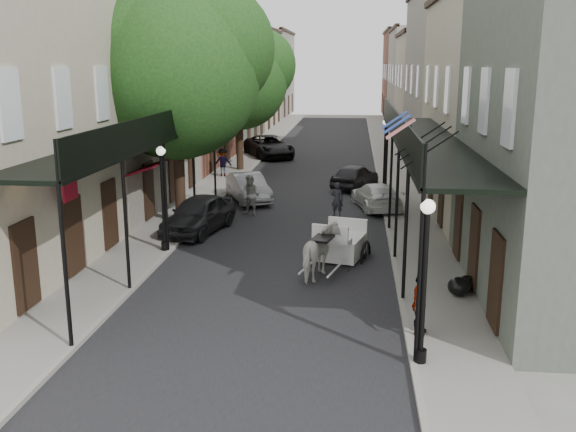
% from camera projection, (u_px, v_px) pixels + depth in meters
% --- Properties ---
extents(ground, '(140.00, 140.00, 0.00)m').
position_uv_depth(ground, '(253.00, 324.00, 16.67)').
color(ground, gray).
rests_on(ground, ground).
extents(road, '(8.00, 90.00, 0.01)m').
position_uv_depth(road, '(308.00, 184.00, 36.02)').
color(road, black).
rests_on(road, ground).
extents(sidewalk_left, '(2.20, 90.00, 0.12)m').
position_uv_depth(sidewalk_left, '(221.00, 181.00, 36.51)').
color(sidewalk_left, gray).
rests_on(sidewalk_left, ground).
extents(sidewalk_right, '(2.20, 90.00, 0.12)m').
position_uv_depth(sidewalk_right, '(398.00, 185.00, 35.51)').
color(sidewalk_right, gray).
rests_on(sidewalk_right, ground).
extents(building_row_left, '(5.00, 80.00, 10.50)m').
position_uv_depth(building_row_left, '(198.00, 83.00, 45.35)').
color(building_row_left, '#AFA58C').
rests_on(building_row_left, ground).
extents(building_row_right, '(5.00, 80.00, 10.50)m').
position_uv_depth(building_row_right, '(446.00, 84.00, 43.61)').
color(building_row_right, gray).
rests_on(building_row_right, ground).
extents(gallery_left, '(2.20, 18.05, 4.88)m').
position_uv_depth(gallery_left, '(150.00, 136.00, 22.97)').
color(gallery_left, black).
rests_on(gallery_left, sidewalk_left).
extents(gallery_right, '(2.20, 18.05, 4.88)m').
position_uv_depth(gallery_right, '(421.00, 140.00, 22.00)').
color(gallery_right, black).
rests_on(gallery_right, sidewalk_right).
extents(tree_near, '(7.31, 6.80, 9.63)m').
position_uv_depth(tree_near, '(186.00, 66.00, 25.44)').
color(tree_near, '#382619').
rests_on(tree_near, sidewalk_left).
extents(tree_far, '(6.45, 6.00, 8.61)m').
position_uv_depth(tree_far, '(245.00, 76.00, 39.14)').
color(tree_far, '#382619').
rests_on(tree_far, sidewalk_left).
extents(lamppost_right_near, '(0.32, 0.32, 3.71)m').
position_uv_depth(lamppost_right_near, '(424.00, 280.00, 13.85)').
color(lamppost_right_near, black).
rests_on(lamppost_right_near, sidewalk_right).
extents(lamppost_left, '(0.32, 0.32, 3.71)m').
position_uv_depth(lamppost_left, '(163.00, 197.00, 22.42)').
color(lamppost_left, black).
rests_on(lamppost_left, sidewalk_left).
extents(lamppost_right_far, '(0.32, 0.32, 3.71)m').
position_uv_depth(lamppost_right_far, '(385.00, 154.00, 33.20)').
color(lamppost_right_far, black).
rests_on(lamppost_right_far, sidewalk_right).
extents(horse, '(1.38, 2.15, 1.68)m').
position_uv_depth(horse, '(321.00, 253.00, 20.05)').
color(horse, silver).
rests_on(horse, ground).
extents(carriage, '(2.10, 2.74, 2.80)m').
position_uv_depth(carriage, '(344.00, 226.00, 22.37)').
color(carriage, black).
rests_on(carriage, ground).
extents(pedestrian_walking, '(1.06, 0.94, 1.81)m').
position_uv_depth(pedestrian_walking, '(251.00, 195.00, 28.40)').
color(pedestrian_walking, '#9D9C94').
rests_on(pedestrian_walking, ground).
extents(pedestrian_sidewalk_left, '(1.16, 0.80, 1.65)m').
position_uv_depth(pedestrian_sidewalk_left, '(223.00, 162.00, 37.64)').
color(pedestrian_sidewalk_left, gray).
rests_on(pedestrian_sidewalk_left, sidewalk_left).
extents(pedestrian_sidewalk_right, '(0.59, 0.96, 1.53)m').
position_uv_depth(pedestrian_sidewalk_right, '(419.00, 304.00, 15.62)').
color(pedestrian_sidewalk_right, gray).
rests_on(pedestrian_sidewalk_right, sidewalk_right).
extents(car_left_near, '(2.60, 4.62, 1.48)m').
position_uv_depth(car_left_near, '(199.00, 214.00, 25.57)').
color(car_left_near, black).
rests_on(car_left_near, ground).
extents(car_left_mid, '(2.95, 4.31, 1.35)m').
position_uv_depth(car_left_mid, '(248.00, 188.00, 31.39)').
color(car_left_mid, '#9F9FA4').
rests_on(car_left_mid, ground).
extents(car_left_far, '(4.64, 6.16, 1.56)m').
position_uv_depth(car_left_far, '(269.00, 146.00, 46.11)').
color(car_left_far, black).
rests_on(car_left_far, ground).
extents(car_right_near, '(2.56, 4.45, 1.21)m').
position_uv_depth(car_right_near, '(376.00, 196.00, 29.72)').
color(car_right_near, silver).
rests_on(car_right_near, ground).
extents(car_right_far, '(2.92, 4.21, 1.33)m').
position_uv_depth(car_right_far, '(355.00, 176.00, 34.64)').
color(car_right_far, black).
rests_on(car_right_far, ground).
extents(trash_bags, '(0.91, 1.06, 0.55)m').
position_uv_depth(trash_bags, '(462.00, 285.00, 18.47)').
color(trash_bags, black).
rests_on(trash_bags, sidewalk_right).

